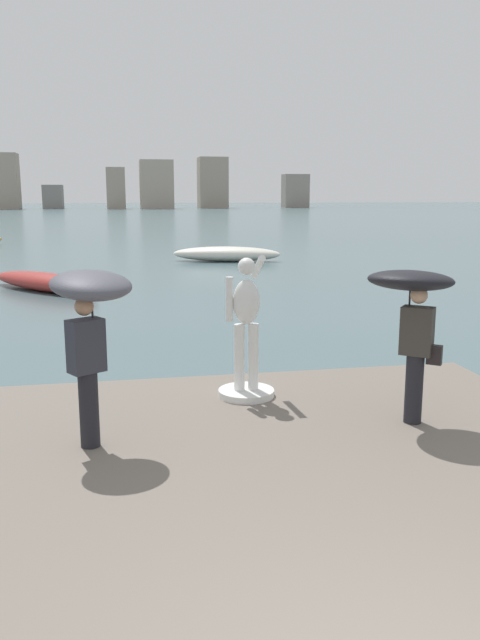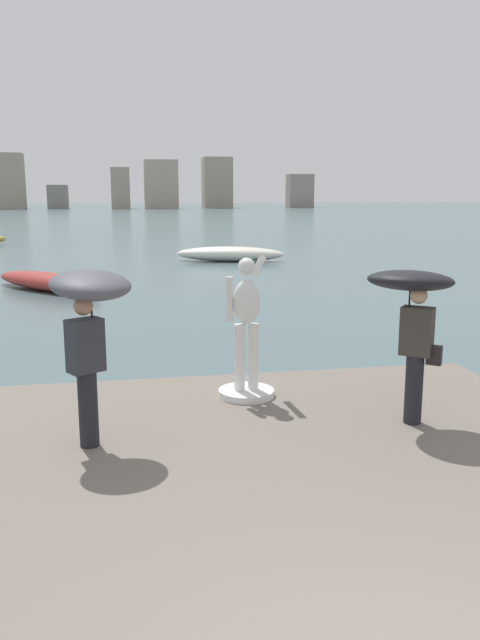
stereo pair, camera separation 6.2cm
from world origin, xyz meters
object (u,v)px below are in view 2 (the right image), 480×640
object	(u,v)px
onlooker_right	(412,301)
boat_leftward	(48,281)
statue_white_figure	(246,340)
onlooker_left	(89,311)
boat_far	(230,254)

from	to	relation	value
onlooker_right	boat_leftward	distance (m)	16.44
statue_white_figure	onlooker_left	distance (m)	2.60
onlooker_left	boat_far	xyz separation A→B (m)	(5.57, 23.51, -1.59)
boat_far	boat_leftward	world-z (taller)	boat_far
onlooker_right	statue_white_figure	bearing A→B (deg)	142.63
statue_white_figure	onlooker_left	world-z (taller)	onlooker_left
statue_white_figure	boat_far	bearing A→B (deg)	80.97
boat_far	onlooker_left	bearing A→B (deg)	-103.34
onlooker_right	boat_leftward	bearing A→B (deg)	111.53
onlooker_left	boat_leftward	bearing A→B (deg)	97.98
onlooker_left	boat_leftward	size ratio (longest dim) A/B	0.41
statue_white_figure	boat_leftward	xyz separation A→B (m)	(-4.20, 13.84, -0.92)
onlooker_left	boat_leftward	xyz separation A→B (m)	(-2.14, 15.25, -1.65)
onlooker_right	boat_far	distance (m)	23.59
boat_leftward	statue_white_figure	bearing A→B (deg)	-73.12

